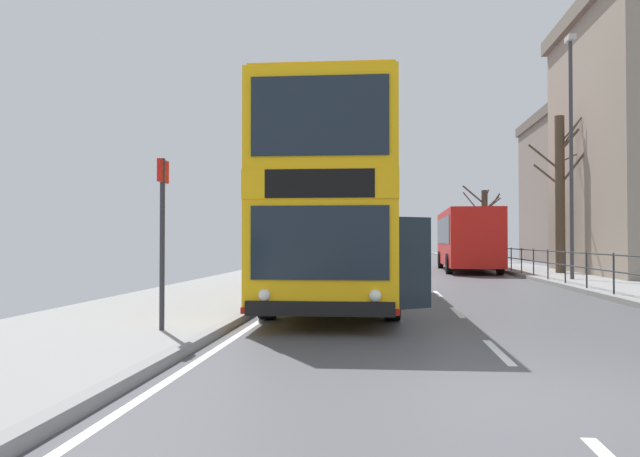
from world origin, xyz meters
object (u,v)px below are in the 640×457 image
(background_building_00, at_px, (605,185))
(bare_tree_far_01, at_px, (560,191))
(double_decker_bus_main, at_px, (339,208))
(background_bus_far_lane, at_px, (467,238))
(bus_stop_sign_near, at_px, (162,224))
(street_lamp_far_side, at_px, (571,140))
(bare_tree_far_00, at_px, (485,223))

(background_building_00, bearing_deg, bare_tree_far_01, -114.61)
(double_decker_bus_main, distance_m, background_building_00, 33.69)
(double_decker_bus_main, distance_m, background_bus_far_lane, 18.06)
(background_bus_far_lane, height_order, bare_tree_far_01, bare_tree_far_01)
(bus_stop_sign_near, relative_size, bare_tree_far_01, 0.37)
(bare_tree_far_01, xyz_separation_m, background_building_00, (7.54, 16.46, 1.66))
(double_decker_bus_main, bearing_deg, street_lamp_far_side, 45.71)
(bare_tree_far_00, distance_m, bare_tree_far_01, 14.82)
(background_bus_far_lane, relative_size, street_lamp_far_side, 1.13)
(double_decker_bus_main, relative_size, bus_stop_sign_near, 4.15)
(background_bus_far_lane, xyz_separation_m, bare_tree_far_01, (3.47, -4.40, 2.06))
(bus_stop_sign_near, bearing_deg, bare_tree_far_01, 59.08)
(background_bus_far_lane, distance_m, bare_tree_far_01, 5.97)
(double_decker_bus_main, bearing_deg, bus_stop_sign_near, -111.64)
(bare_tree_far_00, height_order, background_building_00, background_building_00)
(bus_stop_sign_near, height_order, bare_tree_far_01, bare_tree_far_01)
(bare_tree_far_00, xyz_separation_m, bare_tree_far_01, (0.90, -14.77, 0.94))
(bus_stop_sign_near, distance_m, bare_tree_far_00, 35.13)
(background_bus_far_lane, xyz_separation_m, bus_stop_sign_near, (-7.79, -23.19, 0.13))
(bus_stop_sign_near, bearing_deg, background_building_00, 61.94)
(background_building_00, bearing_deg, background_bus_far_lane, -132.39)
(bare_tree_far_00, distance_m, background_building_00, 8.99)
(bus_stop_sign_near, height_order, background_building_00, background_building_00)
(background_bus_far_lane, relative_size, background_building_00, 0.66)
(bus_stop_sign_near, xyz_separation_m, street_lamp_far_side, (10.39, 14.20, 3.46))
(background_bus_far_lane, bearing_deg, street_lamp_far_side, -73.89)
(street_lamp_far_side, bearing_deg, bus_stop_sign_near, -126.19)
(double_decker_bus_main, bearing_deg, background_bus_far_lane, 72.54)
(background_building_00, bearing_deg, double_decker_bus_main, -119.29)
(background_bus_far_lane, xyz_separation_m, background_building_00, (11.00, 12.05, 3.72))
(bare_tree_far_01, distance_m, background_building_00, 18.18)
(bus_stop_sign_near, height_order, street_lamp_far_side, street_lamp_far_side)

